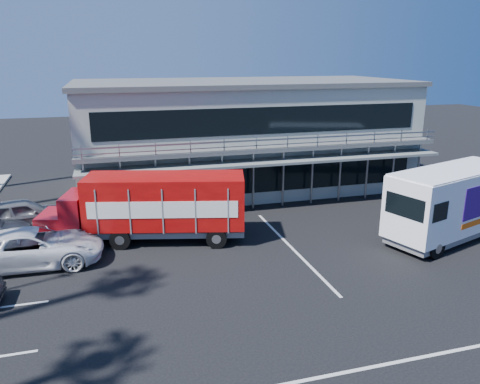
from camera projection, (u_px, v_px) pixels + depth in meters
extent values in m
plane|color=black|center=(274.00, 281.00, 19.17)|extent=(120.00, 120.00, 0.00)
cube|color=#A4A99B|center=(242.00, 136.00, 32.83)|extent=(22.00, 10.00, 7.00)
cube|color=#515454|center=(242.00, 83.00, 31.81)|extent=(22.40, 10.40, 0.30)
cube|color=#515454|center=(269.00, 149.00, 27.63)|extent=(22.00, 1.20, 0.25)
cube|color=gray|center=(272.00, 142.00, 26.99)|extent=(22.00, 0.08, 0.90)
cube|color=slate|center=(270.00, 162.00, 27.55)|extent=(22.00, 1.80, 0.15)
cube|color=black|center=(265.00, 179.00, 28.73)|extent=(20.00, 0.06, 1.60)
cube|color=black|center=(266.00, 121.00, 27.72)|extent=(20.00, 0.06, 1.60)
cube|color=maroon|center=(56.00, 224.00, 23.00)|extent=(1.82, 2.41, 1.14)
cube|color=maroon|center=(76.00, 213.00, 22.88)|extent=(1.51, 2.55, 2.00)
cube|color=black|center=(75.00, 202.00, 22.72)|extent=(0.54, 1.98, 0.67)
cube|color=#B60D0B|center=(166.00, 200.00, 22.84)|extent=(7.98, 4.18, 2.48)
cube|color=slate|center=(167.00, 229.00, 23.26)|extent=(7.90, 3.83, 0.29)
cube|color=white|center=(163.00, 210.00, 21.72)|extent=(6.82, 1.74, 0.81)
cube|color=white|center=(169.00, 195.00, 24.02)|extent=(6.82, 1.74, 0.81)
cylinder|color=black|center=(55.00, 240.00, 22.13)|extent=(1.03, 0.51, 0.99)
cylinder|color=black|center=(69.00, 225.00, 24.14)|extent=(1.03, 0.51, 0.99)
cylinder|color=black|center=(120.00, 239.00, 22.22)|extent=(1.03, 0.51, 0.99)
cylinder|color=black|center=(129.00, 224.00, 24.23)|extent=(1.03, 0.51, 0.99)
cylinder|color=black|center=(216.00, 238.00, 22.36)|extent=(1.03, 0.51, 0.99)
cylinder|color=black|center=(217.00, 223.00, 24.38)|extent=(1.03, 0.51, 0.99)
cube|color=white|center=(452.00, 200.00, 23.08)|extent=(7.83, 4.71, 2.96)
cube|color=slate|center=(448.00, 231.00, 23.54)|extent=(7.47, 4.38, 0.37)
cube|color=black|center=(405.00, 206.00, 21.01)|extent=(0.70, 2.00, 1.01)
cube|color=white|center=(456.00, 170.00, 22.66)|extent=(7.67, 4.62, 0.08)
cube|color=#310C6D|center=(439.00, 187.00, 24.50)|extent=(3.63, 1.21, 1.59)
cylinder|color=black|center=(436.00, 248.00, 21.20)|extent=(1.05, 0.58, 1.02)
cylinder|color=black|center=(395.00, 233.00, 22.99)|extent=(1.05, 0.58, 1.02)
cylinder|color=black|center=(453.00, 215.00, 25.60)|extent=(1.05, 0.58, 1.02)
imported|color=white|center=(34.00, 248.00, 20.46)|extent=(5.94, 2.82, 1.64)
imported|color=slate|center=(21.00, 214.00, 24.75)|extent=(5.22, 2.94, 1.67)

